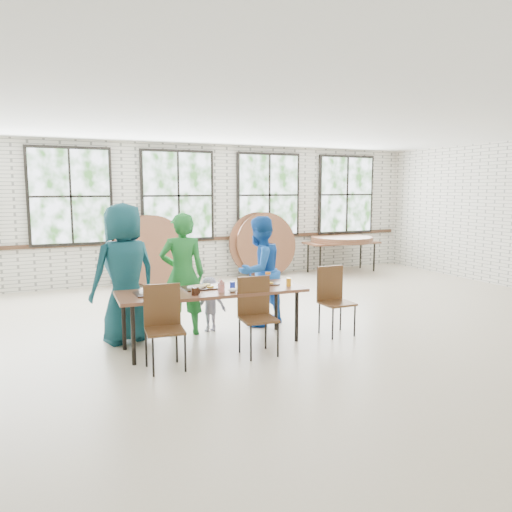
{
  "coord_description": "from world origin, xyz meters",
  "views": [
    {
      "loc": [
        -3.05,
        -6.18,
        2.04
      ],
      "look_at": [
        0.0,
        0.4,
        1.05
      ],
      "focal_mm": 35.0,
      "sensor_mm": 36.0,
      "label": 1
    }
  ],
  "objects_px": {
    "chair_near_right": "(256,309)",
    "dining_table": "(212,294)",
    "chair_near_left": "(164,319)",
    "storage_table": "(342,244)"
  },
  "relations": [
    {
      "from": "dining_table",
      "to": "chair_near_right",
      "type": "distance_m",
      "value": 0.64
    },
    {
      "from": "dining_table",
      "to": "chair_near_right",
      "type": "bearing_deg",
      "value": -47.93
    },
    {
      "from": "dining_table",
      "to": "chair_near_right",
      "type": "height_order",
      "value": "chair_near_right"
    },
    {
      "from": "chair_near_right",
      "to": "dining_table",
      "type": "bearing_deg",
      "value": 134.52
    },
    {
      "from": "dining_table",
      "to": "chair_near_right",
      "type": "relative_size",
      "value": 2.57
    },
    {
      "from": "dining_table",
      "to": "storage_table",
      "type": "bearing_deg",
      "value": 43.89
    },
    {
      "from": "chair_near_left",
      "to": "dining_table",
      "type": "bearing_deg",
      "value": 39.74
    },
    {
      "from": "chair_near_right",
      "to": "chair_near_left",
      "type": "bearing_deg",
      "value": -173.68
    },
    {
      "from": "chair_near_left",
      "to": "storage_table",
      "type": "relative_size",
      "value": 0.52
    },
    {
      "from": "chair_near_left",
      "to": "storage_table",
      "type": "bearing_deg",
      "value": 46.29
    }
  ]
}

